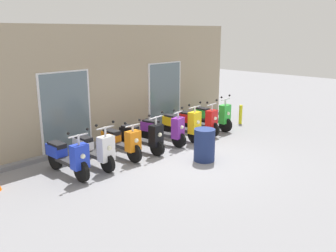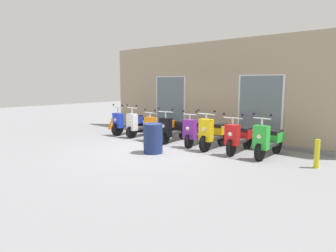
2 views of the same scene
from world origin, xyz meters
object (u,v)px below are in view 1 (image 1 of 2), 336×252
object	(u,v)px
scooter_purple	(164,130)
trash_bin	(204,145)
scooter_blue	(68,157)
scooter_black	(142,136)
scooter_yellow	(183,125)
scooter_red	(198,120)
scooter_white	(94,149)
scooter_green	(213,116)
scooter_orange	(121,141)
curb_bollard	(241,114)

from	to	relation	value
scooter_purple	trash_bin	world-z (taller)	scooter_purple
scooter_blue	scooter_black	world-z (taller)	scooter_blue
scooter_black	scooter_yellow	world-z (taller)	scooter_yellow
trash_bin	scooter_purple	bearing A→B (deg)	81.54
scooter_black	scooter_red	distance (m)	2.52
scooter_white	scooter_green	xyz separation A→B (m)	(5.01, 0.09, 0.00)
scooter_white	scooter_green	distance (m)	5.01
scooter_black	scooter_purple	bearing A→B (deg)	4.06
scooter_white	scooter_yellow	distance (m)	3.30
scooter_blue	scooter_yellow	bearing A→B (deg)	-0.28
scooter_orange	scooter_blue	bearing A→B (deg)	-178.14
scooter_orange	scooter_purple	distance (m)	1.66
scooter_purple	scooter_yellow	size ratio (longest dim) A/B	1.01
scooter_blue	scooter_purple	size ratio (longest dim) A/B	1.03
scooter_purple	curb_bollard	distance (m)	3.80
scooter_white	curb_bollard	bearing A→B (deg)	-1.61
scooter_white	scooter_black	world-z (taller)	scooter_white
scooter_blue	scooter_yellow	world-z (taller)	scooter_yellow
scooter_black	scooter_red	world-z (taller)	scooter_black
scooter_yellow	scooter_red	size ratio (longest dim) A/B	0.95
scooter_white	scooter_orange	world-z (taller)	scooter_white
scooter_orange	scooter_purple	size ratio (longest dim) A/B	0.98
scooter_white	scooter_yellow	xyz separation A→B (m)	(3.30, -0.03, 0.02)
scooter_yellow	trash_bin	xyz separation A→B (m)	(-1.00, -1.66, -0.06)
scooter_orange	scooter_yellow	distance (m)	2.40
scooter_purple	trash_bin	distance (m)	1.79
scooter_purple	scooter_green	size ratio (longest dim) A/B	0.98
scooter_blue	curb_bollard	distance (m)	7.11
scooter_white	scooter_orange	distance (m)	0.90
scooter_green	scooter_blue	bearing A→B (deg)	-178.96
scooter_blue	scooter_red	size ratio (longest dim) A/B	1.00
curb_bollard	scooter_white	bearing A→B (deg)	178.39
scooter_white	scooter_purple	xyz separation A→B (m)	(2.56, 0.08, -0.00)
scooter_yellow	scooter_black	bearing A→B (deg)	178.32
scooter_black	scooter_purple	xyz separation A→B (m)	(0.93, 0.07, 0.01)
trash_bin	curb_bollard	size ratio (longest dim) A/B	1.24
scooter_blue	trash_bin	distance (m)	3.49
scooter_black	scooter_white	bearing A→B (deg)	-179.38
scooter_black	scooter_green	xyz separation A→B (m)	(3.38, 0.08, 0.01)
scooter_purple	scooter_red	bearing A→B (deg)	-1.37
scooter_white	scooter_yellow	size ratio (longest dim) A/B	0.99
scooter_red	scooter_green	distance (m)	0.86
scooter_white	scooter_red	distance (m)	4.15
scooter_red	scooter_green	size ratio (longest dim) A/B	1.02
scooter_orange	trash_bin	xyz separation A→B (m)	(1.39, -1.73, -0.04)
scooter_black	trash_bin	bearing A→B (deg)	-68.79
scooter_yellow	scooter_green	distance (m)	1.72
scooter_purple	scooter_yellow	bearing A→B (deg)	-8.79
scooter_red	scooter_black	bearing A→B (deg)	-179.37
scooter_orange	scooter_yellow	world-z (taller)	scooter_yellow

